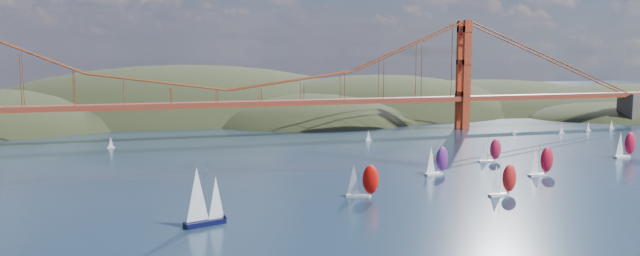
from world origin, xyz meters
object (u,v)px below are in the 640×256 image
Objects in this scene: racer_2 at (541,161)px; racer_4 at (625,144)px; racer_rwb at (436,160)px; racer_1 at (502,179)px; sloop_navy at (203,197)px; racer_3 at (490,150)px; racer_0 at (362,180)px.

racer_4 is at bearing 16.04° from racer_2.
racer_4 is (51.68, 20.20, 0.22)m from racer_2.
racer_1 is at bearing -96.47° from racer_rwb.
racer_rwb is at bearing -177.36° from racer_4.
racer_3 is (107.49, 53.10, -2.18)m from sloop_navy.
racer_1 is (81.77, 5.77, -2.06)m from sloop_navy.
racer_2 is 0.96× the size of racer_4.
sloop_navy is 86.86m from racer_rwb.
racer_4 is (79.08, 40.75, 0.51)m from racer_1.
racer_0 reaches higher than racer_3.
sloop_navy is at bearing -139.95° from racer_0.
racer_3 is at bearing 15.20° from racer_rwb.
sloop_navy reaches higher than racer_4.
racer_0 is at bearing -168.51° from racer_4.
racer_2 is 32.89m from racer_rwb.
sloop_navy is 1.49× the size of racer_0.
racer_4 is 83.06m from racer_rwb.
racer_rwb is at bearing 54.35° from racer_0.
racer_1 reaches higher than racer_3.
racer_2 reaches higher than racer_0.
racer_1 is at bearing -14.41° from sloop_navy.
racer_0 is 38.72m from racer_1.
racer_0 is 1.07× the size of racer_3.
sloop_navy is at bearing 179.90° from racer_1.
racer_2 is at bearing -32.79° from racer_rwb.
racer_1 is 0.90× the size of racer_4.
racer_rwb is at bearing -144.97° from racer_3.
racer_1 is 53.86m from racer_3.
racer_4 is (116.63, 31.29, 0.32)m from racer_0.
sloop_navy is 1.48× the size of racer_rwb.
racer_3 is 0.93× the size of racer_rwb.
racer_rwb reaches higher than racer_3.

